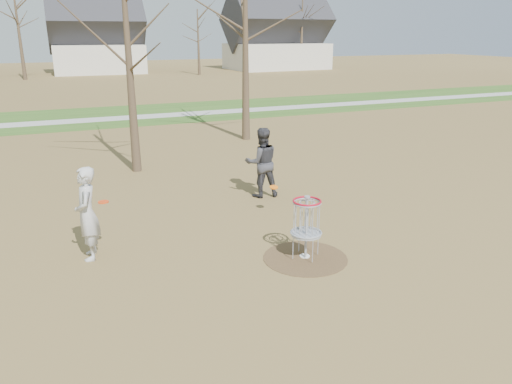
# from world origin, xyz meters

# --- Properties ---
(ground) EXTENTS (160.00, 160.00, 0.00)m
(ground) POSITION_xyz_m (0.00, 0.00, 0.00)
(ground) COLOR brown
(ground) RESTS_ON ground
(green_band) EXTENTS (160.00, 8.00, 0.01)m
(green_band) POSITION_xyz_m (0.00, 21.00, 0.01)
(green_band) COLOR #2D5119
(green_band) RESTS_ON ground
(footpath) EXTENTS (160.00, 1.50, 0.01)m
(footpath) POSITION_xyz_m (0.00, 20.00, 0.01)
(footpath) COLOR #9E9E99
(footpath) RESTS_ON green_band
(dirt_circle) EXTENTS (1.80, 1.80, 0.01)m
(dirt_circle) POSITION_xyz_m (0.00, 0.00, 0.01)
(dirt_circle) COLOR #47331E
(dirt_circle) RESTS_ON ground
(player_standing) EXTENTS (0.55, 0.77, 1.99)m
(player_standing) POSITION_xyz_m (-4.18, 1.83, 0.99)
(player_standing) COLOR #BBBBBB
(player_standing) RESTS_ON ground
(player_throwing) EXTENTS (1.08, 0.90, 2.03)m
(player_throwing) POSITION_xyz_m (0.85, 4.24, 1.01)
(player_throwing) COLOR #36353B
(player_throwing) RESTS_ON ground
(disc_grounded) EXTENTS (0.22, 0.22, 0.02)m
(disc_grounded) POSITION_xyz_m (0.02, 0.06, 0.02)
(disc_grounded) COLOR white
(disc_grounded) RESTS_ON dirt_circle
(discs_in_play) EXTENTS (4.57, 1.23, 0.54)m
(discs_in_play) POSITION_xyz_m (-1.57, 2.20, 1.00)
(discs_in_play) COLOR orange
(discs_in_play) RESTS_ON ground
(disc_golf_basket) EXTENTS (0.64, 0.64, 1.35)m
(disc_golf_basket) POSITION_xyz_m (0.00, 0.00, 0.91)
(disc_golf_basket) COLOR #9EA3AD
(disc_golf_basket) RESTS_ON ground
(bare_trees) EXTENTS (52.62, 44.98, 9.00)m
(bare_trees) POSITION_xyz_m (1.78, 35.79, 5.35)
(bare_trees) COLOR #382B1E
(bare_trees) RESTS_ON ground
(houses_row) EXTENTS (56.51, 10.01, 7.26)m
(houses_row) POSITION_xyz_m (4.32, 52.56, 3.52)
(houses_row) COLOR silver
(houses_row) RESTS_ON ground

